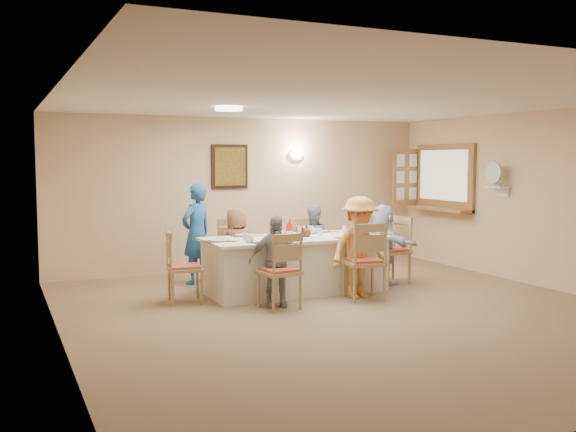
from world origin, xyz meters
name	(u,v)px	position (x,y,z in m)	size (l,w,h in m)	color
ground	(353,313)	(0.00, 0.00, 0.00)	(7.00, 7.00, 0.00)	#856E53
room_walls	(354,185)	(0.00, 0.00, 1.51)	(7.00, 7.00, 7.00)	beige
wall_picture	(230,167)	(-0.30, 3.46, 1.70)	(0.62, 0.05, 0.72)	black
wall_sconce	(297,154)	(0.90, 3.44, 1.90)	(0.26, 0.09, 0.18)	white
ceiling_light	(229,109)	(-1.00, 1.50, 2.47)	(0.36, 0.36, 0.05)	white
serving_hatch	(444,178)	(3.21, 2.40, 1.50)	(0.06, 1.50, 1.15)	#9A6938
hatch_sill	(438,209)	(3.09, 2.40, 0.97)	(0.30, 1.50, 0.05)	#9A6938
shutter_door	(406,177)	(2.95, 3.16, 1.50)	(0.55, 0.04, 1.00)	#9A6938
fan_shelf	(497,187)	(3.13, 1.05, 1.40)	(0.22, 0.36, 0.03)	white
desk_fan	(496,177)	(3.10, 1.05, 1.55)	(0.30, 0.30, 0.28)	#A5A5A8
dining_table	(295,265)	(-0.10, 1.38, 0.38)	(2.49, 1.05, 0.76)	beige
chair_back_left	(234,252)	(-0.70, 2.18, 0.48)	(0.46, 0.46, 0.96)	tan
chair_back_right	(309,249)	(0.50, 2.18, 0.46)	(0.44, 0.44, 0.92)	tan
chair_front_left	(279,270)	(-0.70, 0.58, 0.47)	(0.45, 0.45, 0.95)	tan
chair_front_right	(364,261)	(0.50, 0.58, 0.51)	(0.49, 0.49, 1.02)	tan
chair_left_end	(185,267)	(-1.65, 1.38, 0.46)	(0.44, 0.44, 0.92)	tan
chair_right_end	(391,250)	(1.45, 1.38, 0.49)	(0.47, 0.47, 0.98)	tan
diner_back_left	(237,247)	(-0.70, 2.06, 0.57)	(0.56, 0.37, 1.14)	brown
diner_back_right	(312,243)	(0.50, 2.06, 0.57)	(0.56, 0.44, 1.14)	#908FAB
diner_front_left	(275,261)	(-0.70, 0.70, 0.57)	(0.71, 0.40, 1.13)	#97999E
diner_front_right	(359,247)	(0.50, 0.70, 0.67)	(0.92, 0.61, 1.34)	#E9984A
diner_right_end	(383,244)	(1.32, 1.38, 0.58)	(0.52, 1.13, 1.17)	silver
caregiver	(197,234)	(-1.15, 2.53, 0.74)	(0.64, 0.57, 1.48)	#275FA7
placemat_fl	(267,243)	(-0.70, 0.96, 0.76)	(0.35, 0.26, 0.01)	#472B19
plate_fl	(267,242)	(-0.70, 0.96, 0.77)	(0.26, 0.26, 0.02)	white
napkin_fl	(281,242)	(-0.52, 0.91, 0.77)	(0.14, 0.14, 0.01)	yellow
placemat_fr	(349,238)	(0.50, 0.96, 0.76)	(0.34, 0.25, 0.01)	#472B19
plate_fr	(349,237)	(0.50, 0.96, 0.77)	(0.24, 0.24, 0.02)	white
napkin_fr	(363,237)	(0.68, 0.91, 0.77)	(0.14, 0.14, 0.01)	yellow
placemat_bl	(243,236)	(-0.70, 1.80, 0.76)	(0.35, 0.26, 0.01)	#472B19
plate_bl	(243,235)	(-0.70, 1.80, 0.77)	(0.24, 0.24, 0.01)	white
napkin_bl	(257,235)	(-0.52, 1.75, 0.77)	(0.14, 0.14, 0.01)	yellow
placemat_br	(320,232)	(0.50, 1.80, 0.76)	(0.34, 0.25, 0.01)	#472B19
plate_br	(320,231)	(0.50, 1.80, 0.77)	(0.23, 0.23, 0.01)	white
napkin_br	(333,231)	(0.68, 1.75, 0.77)	(0.14, 0.14, 0.01)	yellow
placemat_le	(219,241)	(-1.20, 1.38, 0.76)	(0.36, 0.27, 0.01)	#472B19
plate_le	(219,240)	(-1.20, 1.38, 0.77)	(0.24, 0.24, 0.01)	white
napkin_le	(233,240)	(-1.02, 1.33, 0.77)	(0.13, 0.13, 0.01)	yellow
placemat_re	(366,233)	(1.02, 1.38, 0.76)	(0.35, 0.26, 0.01)	#472B19
plate_re	(366,232)	(1.02, 1.38, 0.77)	(0.24, 0.24, 0.02)	white
napkin_re	(378,232)	(1.20, 1.33, 0.77)	(0.15, 0.15, 0.01)	yellow
teacup_a	(249,239)	(-0.88, 1.09, 0.81)	(0.17, 0.17, 0.10)	white
teacup_b	(306,229)	(0.31, 1.86, 0.81)	(0.10, 0.10, 0.09)	white
bowl_a	(285,238)	(-0.38, 1.12, 0.79)	(0.24, 0.24, 0.05)	white
bowl_b	(310,231)	(0.27, 1.67, 0.79)	(0.27, 0.27, 0.07)	white
condiment_ketchup	(289,228)	(-0.18, 1.39, 0.89)	(0.11, 0.11, 0.26)	red
condiment_brown	(300,230)	(-0.01, 1.41, 0.85)	(0.10, 0.10, 0.18)	#4B2C14
condiment_malt	(306,231)	(0.05, 1.34, 0.84)	(0.15, 0.15, 0.17)	#4B2C14
drinking_glass	(284,233)	(-0.25, 1.43, 0.82)	(0.06, 0.06, 0.09)	silver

